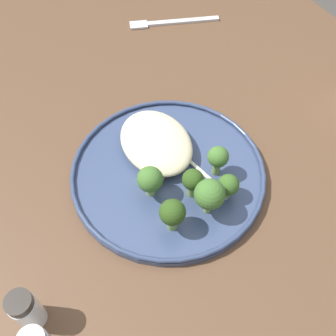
% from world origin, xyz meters
% --- Properties ---
extents(ground, '(6.00, 6.00, 0.00)m').
position_xyz_m(ground, '(0.00, 0.00, 0.00)').
color(ground, '#47423D').
extents(wooden_dining_table, '(1.40, 1.00, 0.74)m').
position_xyz_m(wooden_dining_table, '(0.00, 0.00, 0.66)').
color(wooden_dining_table, brown).
rests_on(wooden_dining_table, ground).
extents(dinner_plate, '(0.29, 0.29, 0.02)m').
position_xyz_m(dinner_plate, '(0.02, 0.01, 0.75)').
color(dinner_plate, '#38476B').
rests_on(dinner_plate, wooden_dining_table).
extents(noodle_bed, '(0.13, 0.10, 0.03)m').
position_xyz_m(noodle_bed, '(0.07, 0.00, 0.77)').
color(noodle_bed, beige).
rests_on(noodle_bed, dinner_plate).
extents(seared_scallop_on_noodles, '(0.04, 0.04, 0.01)m').
position_xyz_m(seared_scallop_on_noodles, '(0.06, -0.00, 0.76)').
color(seared_scallop_on_noodles, beige).
rests_on(seared_scallop_on_noodles, dinner_plate).
extents(seared_scallop_center_golden, '(0.03, 0.03, 0.01)m').
position_xyz_m(seared_scallop_center_golden, '(0.05, 0.03, 0.76)').
color(seared_scallop_center_golden, '#DBB77A').
rests_on(seared_scallop_center_golden, dinner_plate).
extents(seared_scallop_front_small, '(0.03, 0.03, 0.02)m').
position_xyz_m(seared_scallop_front_small, '(0.11, 0.01, 0.76)').
color(seared_scallop_front_small, beige).
rests_on(seared_scallop_front_small, dinner_plate).
extents(seared_scallop_half_hidden, '(0.03, 0.03, 0.02)m').
position_xyz_m(seared_scallop_half_hidden, '(0.08, -0.00, 0.76)').
color(seared_scallop_half_hidden, beige).
rests_on(seared_scallop_half_hidden, dinner_plate).
extents(seared_scallop_large_seared, '(0.04, 0.04, 0.02)m').
position_xyz_m(seared_scallop_large_seared, '(0.02, 0.03, 0.76)').
color(seared_scallop_large_seared, '#DBB77A').
rests_on(seared_scallop_large_seared, dinner_plate).
extents(seared_scallop_right_edge, '(0.02, 0.02, 0.01)m').
position_xyz_m(seared_scallop_right_edge, '(0.08, -0.04, 0.76)').
color(seared_scallop_right_edge, '#E5C689').
rests_on(seared_scallop_right_edge, dinner_plate).
extents(broccoli_floret_center_pile, '(0.04, 0.04, 0.06)m').
position_xyz_m(broccoli_floret_center_pile, '(-0.06, 0.04, 0.79)').
color(broccoli_floret_center_pile, '#7A994C').
rests_on(broccoli_floret_center_pile, dinner_plate).
extents(broccoli_floret_near_rim, '(0.03, 0.03, 0.05)m').
position_xyz_m(broccoli_floret_near_rim, '(-0.03, -0.01, 0.78)').
color(broccoli_floret_near_rim, '#7A994C').
rests_on(broccoli_floret_near_rim, dinner_plate).
extents(broccoli_floret_tall_stalk, '(0.04, 0.04, 0.06)m').
position_xyz_m(broccoli_floret_tall_stalk, '(-0.06, -0.01, 0.79)').
color(broccoli_floret_tall_stalk, '#7A994C').
rests_on(broccoli_floret_tall_stalk, dinner_plate).
extents(broccoli_floret_right_tilted, '(0.03, 0.03, 0.04)m').
position_xyz_m(broccoli_floret_right_tilted, '(-0.06, -0.05, 0.78)').
color(broccoli_floret_right_tilted, '#89A356').
rests_on(broccoli_floret_right_tilted, dinner_plate).
extents(broccoli_floret_rear_charred, '(0.03, 0.03, 0.05)m').
position_xyz_m(broccoli_floret_rear_charred, '(-0.02, -0.06, 0.79)').
color(broccoli_floret_rear_charred, '#7A994C').
rests_on(broccoli_floret_rear_charred, dinner_plate).
extents(broccoli_floret_split_head, '(0.04, 0.04, 0.05)m').
position_xyz_m(broccoli_floret_split_head, '(-0.00, 0.04, 0.78)').
color(broccoli_floret_split_head, '#89A356').
rests_on(broccoli_floret_split_head, dinner_plate).
extents(onion_sliver_long_sliver, '(0.04, 0.01, 0.00)m').
position_xyz_m(onion_sliver_long_sliver, '(-0.05, -0.01, 0.75)').
color(onion_sliver_long_sliver, silver).
rests_on(onion_sliver_long_sliver, dinner_plate).
extents(onion_sliver_curled_piece, '(0.05, 0.02, 0.00)m').
position_xyz_m(onion_sliver_curled_piece, '(0.00, -0.04, 0.75)').
color(onion_sliver_curled_piece, silver).
rests_on(onion_sliver_curled_piece, dinner_plate).
extents(dinner_fork, '(0.08, 0.18, 0.00)m').
position_xyz_m(dinner_fork, '(0.35, -0.19, 0.74)').
color(dinner_fork, silver).
rests_on(dinner_fork, wooden_dining_table).
extents(pepper_shaker, '(0.03, 0.03, 0.07)m').
position_xyz_m(pepper_shaker, '(-0.08, 0.25, 0.77)').
color(pepper_shaker, white).
rests_on(pepper_shaker, wooden_dining_table).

